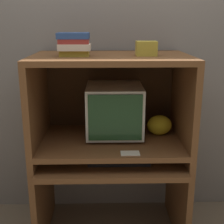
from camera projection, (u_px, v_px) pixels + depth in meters
name	position (u px, v px, depth m)	size (l,w,h in m)	color
wall_back	(110.00, 54.00, 2.42)	(6.00, 0.06, 2.60)	gray
desk_base	(111.00, 184.00, 2.25)	(1.04, 0.70, 0.63)	brown
desk_monitor_shelf	(111.00, 142.00, 2.21)	(1.04, 0.66, 0.11)	brown
hutch_upper	(111.00, 82.00, 2.12)	(1.04, 0.66, 0.59)	brown
crt_monitor	(114.00, 110.00, 2.23)	(0.39, 0.42, 0.37)	beige
keyboard	(119.00, 161.00, 2.09)	(0.41, 0.14, 0.03)	black
mouse	(158.00, 159.00, 2.11)	(0.07, 0.05, 0.03)	#28282B
snack_bag	(159.00, 125.00, 2.26)	(0.18, 0.13, 0.15)	gold
book_stack	(74.00, 44.00, 1.95)	(0.20, 0.16, 0.14)	gold
paper_card	(130.00, 153.00, 1.95)	(0.12, 0.08, 0.00)	beige
storage_box	(146.00, 48.00, 1.99)	(0.13, 0.11, 0.09)	gold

